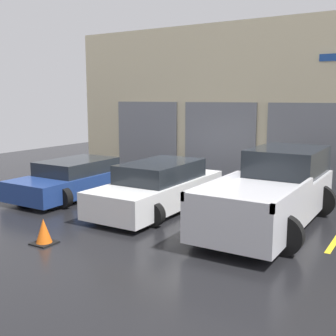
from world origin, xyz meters
The scene contains 9 objects.
ground_plane centered at (0.00, 0.00, 0.00)m, with size 28.00×28.00×0.00m, color black.
shophouse_building centered at (-0.01, 3.29, 2.80)m, with size 13.16×0.68×5.71m.
pickup_truck centered at (3.15, -1.11, 0.83)m, with size 2.47×5.31×1.78m.
sedan_white centered at (0.00, -1.41, 0.62)m, with size 2.12×4.62×1.33m.
sedan_side centered at (-3.15, -1.41, 0.55)m, with size 2.19×4.28×1.15m.
parking_stripe_far_left centered at (-4.73, -1.44, 0.00)m, with size 0.12×2.20×0.01m, color gold.
parking_stripe_left centered at (-1.58, -1.44, 0.00)m, with size 0.12×2.20×0.01m, color gold.
parking_stripe_centre centered at (1.58, -1.44, 0.00)m, with size 0.12×2.20×0.01m, color gold.
traffic_cone centered at (-0.56, -5.10, 0.25)m, with size 0.47×0.47×0.55m.
Camera 1 is at (6.21, -11.06, 3.09)m, focal length 45.00 mm.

